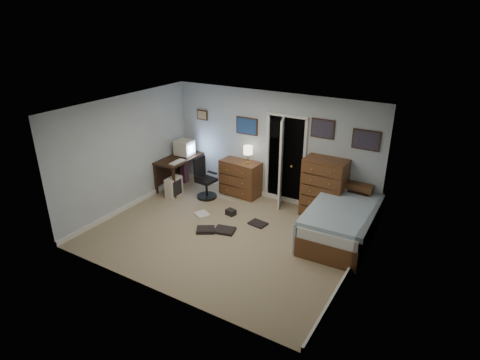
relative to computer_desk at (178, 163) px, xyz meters
The scene contains 15 objects.
floor 2.77m from the computer_desk, 31.79° to the right, with size 5.00×4.00×0.02m, color gray.
computer_desk is the anchor object (origin of this frame).
crt_monitor 0.42m from the computer_desk, 52.60° to the left, with size 0.42×0.39×0.38m.
keyboard 0.48m from the computer_desk, 51.79° to the right, with size 0.16×0.42×0.03m, color beige.
pc_tower 0.72m from the computer_desk, 61.65° to the right, with size 0.23×0.45×0.47m.
office_chair 1.00m from the computer_desk, 12.18° to the right, with size 0.52×0.52×0.97m.
media_stack 0.34m from the computer_desk, 95.67° to the left, with size 0.15×0.15×0.77m, color maroon.
low_dresser 1.64m from the computer_desk, 12.49° to the left, with size 0.95×0.47×0.84m, color brown.
table_lamp 1.91m from the computer_desk, 11.14° to the left, with size 0.22×0.22×0.41m.
doorway 2.80m from the computer_desk, 17.84° to the left, with size 0.96×1.12×2.05m.
tall_dresser 3.67m from the computer_desk, ahead, with size 0.88×0.52×1.29m, color brown.
headboard_bookcase 4.18m from the computer_desk, ahead, with size 0.96×0.29×0.85m.
bed 4.29m from the computer_desk, ahead, with size 1.28×2.28×0.73m.
wall_posters 3.13m from the computer_desk, 10.99° to the left, with size 4.38×0.04×0.60m.
floor_clutter 2.40m from the computer_desk, 29.33° to the right, with size 1.62×1.16×0.12m.
Camera 1 is at (3.79, -5.75, 4.10)m, focal length 30.00 mm.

